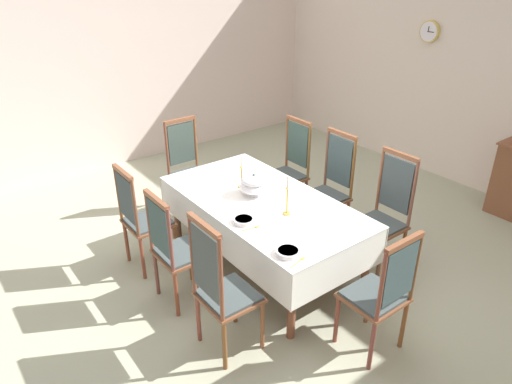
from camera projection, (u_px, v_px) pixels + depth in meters
name	position (u px, v px, depth m)	size (l,w,h in m)	color
ground	(267.00, 264.00, 4.86)	(6.83, 6.67, 0.04)	#A9AC90
back_wall	(476.00, 60.00, 5.92)	(6.83, 0.08, 3.34)	beige
left_wall	(115.00, 50.00, 6.56)	(0.08, 6.67, 3.34)	beige
dining_table	(263.00, 207.00, 4.52)	(2.11, 1.09, 0.75)	brown
tablecloth	(263.00, 208.00, 4.53)	(2.13, 1.11, 0.36)	white
chair_south_a	(141.00, 217.00, 4.56)	(0.44, 0.42, 1.10)	brown
chair_north_a	(289.00, 167.00, 5.58)	(0.44, 0.42, 1.17)	brown
chair_south_b	(175.00, 247.00, 4.07)	(0.44, 0.42, 1.10)	brown
chair_north_b	(330.00, 186.00, 5.09)	(0.44, 0.42, 1.20)	brown
chair_south_c	(221.00, 287.00, 3.52)	(0.44, 0.42, 1.21)	brown
chair_north_c	(385.00, 212.00, 4.56)	(0.44, 0.42, 1.21)	brown
chair_head_west	(188.00, 167.00, 5.60)	(0.42, 0.44, 1.16)	brown
chair_head_east	(381.00, 292.00, 3.53)	(0.42, 0.44, 1.10)	brown
soup_tureen	(254.00, 184.00, 4.54)	(0.28, 0.28, 0.22)	silver
candlestick_west	(241.00, 175.00, 4.67)	(0.07, 0.07, 0.34)	gold
candlestick_east	(287.00, 199.00, 4.17)	(0.07, 0.07, 0.38)	gold
bowl_near_left	(288.00, 252.00, 3.65)	(0.20, 0.20, 0.04)	silver
bowl_near_right	(244.00, 220.00, 4.09)	(0.19, 0.19, 0.04)	silver
spoon_primary	(301.00, 260.00, 3.59)	(0.05, 0.18, 0.01)	gold
spoon_secondary	(255.00, 227.00, 4.02)	(0.05, 0.18, 0.01)	gold
mounted_clock	(430.00, 31.00, 6.25)	(0.29, 0.06, 0.29)	#D1B251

